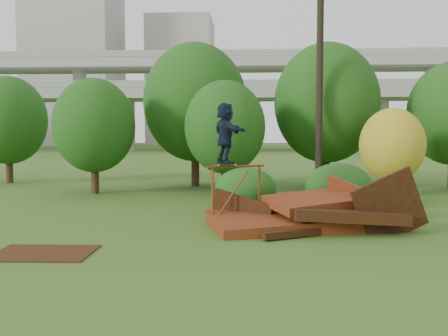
# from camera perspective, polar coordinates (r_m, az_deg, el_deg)

# --- Properties ---
(ground) EXTENTS (240.00, 240.00, 0.00)m
(ground) POSITION_cam_1_polar(r_m,az_deg,el_deg) (11.60, 3.44, -8.62)
(ground) COLOR #2D5116
(ground) RESTS_ON ground
(scrap_pile) EXTENTS (5.87, 3.48, 2.08)m
(scrap_pile) POSITION_cam_1_polar(r_m,az_deg,el_deg) (13.49, 9.52, -5.39)
(scrap_pile) COLOR #4B1C0D
(scrap_pile) RESTS_ON ground
(grind_rail) EXTENTS (1.57, 0.97, 1.65)m
(grind_rail) POSITION_cam_1_polar(r_m,az_deg,el_deg) (13.87, 1.44, -1.85)
(grind_rail) COLOR brown
(grind_rail) RESTS_ON ground
(skateboard) EXTENTS (0.72, 0.53, 0.07)m
(skateboard) POSITION_cam_1_polar(r_m,az_deg,el_deg) (13.66, 0.17, 0.52)
(skateboard) COLOR black
(skateboard) RESTS_ON grind_rail
(skater) EXTENTS (1.15, 1.58, 1.65)m
(skater) POSITION_cam_1_polar(r_m,az_deg,el_deg) (13.63, 0.17, 4.04)
(skater) COLOR black
(skater) RESTS_ON skateboard
(flat_plate) EXTENTS (2.10, 1.52, 0.03)m
(flat_plate) POSITION_cam_1_polar(r_m,az_deg,el_deg) (11.30, -19.98, -9.12)
(flat_plate) COLOR #381F0C
(flat_plate) RESTS_ON ground
(tree_0) EXTENTS (3.43, 3.43, 4.83)m
(tree_0) POSITION_cam_1_polar(r_m,az_deg,el_deg) (21.58, -14.64, 4.73)
(tree_0) COLOR black
(tree_0) RESTS_ON ground
(tree_1) EXTENTS (4.90, 4.90, 6.82)m
(tree_1) POSITION_cam_1_polar(r_m,az_deg,el_deg) (23.93, -3.33, 7.50)
(tree_1) COLOR black
(tree_1) RESTS_ON ground
(tree_2) EXTENTS (3.34, 3.34, 4.71)m
(tree_2) POSITION_cam_1_polar(r_m,az_deg,el_deg) (20.60, 0.09, 4.70)
(tree_2) COLOR black
(tree_2) RESTS_ON ground
(tree_3) EXTENTS (4.84, 4.84, 6.72)m
(tree_3) POSITION_cam_1_polar(r_m,az_deg,el_deg) (23.78, 11.65, 7.28)
(tree_3) COLOR black
(tree_3) RESTS_ON ground
(tree_4) EXTENTS (2.56, 2.56, 3.54)m
(tree_4) POSITION_cam_1_polar(r_m,az_deg,el_deg) (20.88, 18.66, 2.48)
(tree_4) COLOR black
(tree_4) RESTS_ON ground
(tree_6) EXTENTS (3.89, 3.89, 5.44)m
(tree_6) POSITION_cam_1_polar(r_m,az_deg,el_deg) (27.63, -23.46, 5.04)
(tree_6) COLOR black
(tree_6) RESTS_ON ground
(shrub_left) EXTENTS (2.03, 1.87, 1.41)m
(shrub_left) POSITION_cam_1_polar(r_m,az_deg,el_deg) (16.49, 2.47, -2.38)
(shrub_left) COLOR #184211
(shrub_left) RESTS_ON ground
(shrub_right) EXTENTS (2.21, 2.02, 1.56)m
(shrub_right) POSITION_cam_1_polar(r_m,az_deg,el_deg) (16.76, 12.98, -2.10)
(shrub_right) COLOR #184211
(shrub_right) RESTS_ON ground
(utility_pole) EXTENTS (1.40, 0.28, 9.68)m
(utility_pole) POSITION_cam_1_polar(r_m,az_deg,el_deg) (21.14, 10.87, 10.40)
(utility_pole) COLOR black
(utility_pole) RESTS_ON ground
(freeway_overpass) EXTENTS (160.00, 15.00, 13.70)m
(freeway_overpass) POSITION_cam_1_polar(r_m,az_deg,el_deg) (74.64, 3.24, 9.98)
(freeway_overpass) COLOR gray
(freeway_overpass) RESTS_ON ground
(building_left) EXTENTS (18.00, 16.00, 35.00)m
(building_left) POSITION_cam_1_polar(r_m,az_deg,el_deg) (113.87, -16.66, 11.39)
(building_left) COLOR #9E9E99
(building_left) RESTS_ON ground
(building_right) EXTENTS (14.00, 14.00, 28.00)m
(building_right) POSITION_cam_1_polar(r_m,az_deg,el_deg) (115.01, -4.89, 9.71)
(building_right) COLOR #9E9E99
(building_right) RESTS_ON ground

